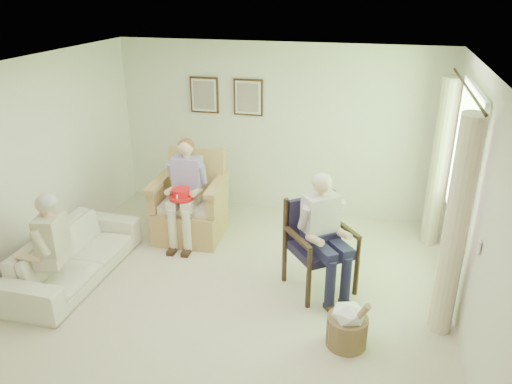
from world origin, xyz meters
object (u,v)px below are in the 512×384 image
wood_armchair (322,240)px  person_sofa (46,243)px  red_hat (181,195)px  hatbox (348,325)px  wicker_armchair (191,211)px  sofa (75,256)px  person_dark (321,227)px  person_wicker (185,184)px

wood_armchair → person_sofa: size_ratio=0.85×
red_hat → hatbox: size_ratio=0.53×
wicker_armchair → person_sofa: (-0.98, -1.85, 0.33)m
sofa → person_sofa: 0.61m
person_dark → red_hat: bearing=124.1°
wicker_armchair → red_hat: (0.02, -0.36, 0.40)m
wood_armchair → wicker_armchair: bearing=119.5°
person_dark → hatbox: size_ratio=2.34×
wood_armchair → person_wicker: size_ratio=0.74×
wood_armchair → person_sofa: person_sofa is taller
red_hat → person_wicker: bearing=94.6°
wicker_armchair → person_dark: person_dark is taller
person_wicker → hatbox: (2.37, -1.69, -0.62)m
person_wicker → person_sofa: (-0.98, -1.69, -0.14)m
wood_armchair → person_sofa: bearing=161.3°
person_wicker → red_hat: size_ratio=4.45×
sofa → person_sofa: size_ratio=1.59×
wicker_armchair → sofa: (-0.98, -1.40, -0.09)m
person_dark → red_hat: 2.04m
wicker_armchair → person_wicker: bearing=-93.5°
sofa → person_wicker: bearing=-38.1°
person_wicker → person_dark: bearing=-26.2°
sofa → person_wicker: (0.98, 1.25, 0.56)m
person_sofa → person_wicker: bearing=137.9°
wicker_armchair → person_wicker: person_wicker is taller
wood_armchair → person_wicker: (-1.96, 0.64, 0.27)m
wood_armchair → sofa: bearing=153.4°
wicker_armchair → hatbox: bearing=-41.4°
wood_armchair → person_sofa: (-2.94, -1.05, 0.12)m
wood_armchair → person_wicker: 2.08m
wicker_armchair → person_dark: size_ratio=0.85×
wicker_armchair → person_sofa: size_ratio=0.96×
wood_armchair → person_dark: (0.00, -0.18, 0.26)m
sofa → red_hat: (0.99, 1.05, 0.49)m
person_dark → hatbox: person_dark is taller
wood_armchair → red_hat: (-1.94, 0.44, 0.20)m
person_dark → red_hat: (-1.94, 0.62, -0.06)m
sofa → hatbox: size_ratio=3.29×
red_hat → person_dark: bearing=-17.6°
sofa → person_wicker: 1.68m
person_wicker → person_dark: person_wicker is taller
person_sofa → red_hat: bearing=134.3°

